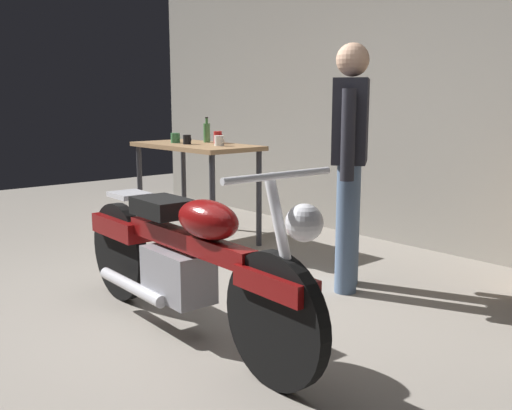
{
  "coord_description": "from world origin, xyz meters",
  "views": [
    {
      "loc": [
        2.7,
        -1.65,
        1.3
      ],
      "look_at": [
        0.04,
        0.7,
        0.65
      ],
      "focal_mm": 40.39,
      "sensor_mm": 36.0,
      "label": 1
    }
  ],
  "objects": [
    {
      "name": "workbench",
      "position": [
        -1.67,
        1.47,
        0.79
      ],
      "size": [
        1.3,
        0.64,
        0.9
      ],
      "color": "#99724C",
      "rests_on": "ground_plane"
    },
    {
      "name": "mug_black_matte",
      "position": [
        -1.68,
        1.38,
        0.94
      ],
      "size": [
        0.1,
        0.07,
        0.09
      ],
      "color": "black",
      "rests_on": "workbench"
    },
    {
      "name": "person_standing",
      "position": [
        0.22,
        1.4,
        0.93
      ],
      "size": [
        0.4,
        0.48,
        1.67
      ],
      "rotation": [
        0.0,
        0.0,
        2.19
      ],
      "color": "slate",
      "rests_on": "ground_plane"
    },
    {
      "name": "mug_white_ceramic",
      "position": [
        -1.34,
        1.49,
        0.95
      ],
      "size": [
        0.12,
        0.09,
        0.09
      ],
      "color": "white",
      "rests_on": "workbench"
    },
    {
      "name": "mug_green_speckled",
      "position": [
        -1.9,
        1.4,
        0.95
      ],
      "size": [
        0.12,
        0.09,
        0.09
      ],
      "color": "#3D7F4C",
      "rests_on": "workbench"
    },
    {
      "name": "mug_red_diner",
      "position": [
        -1.57,
        1.65,
        0.96
      ],
      "size": [
        0.11,
        0.08,
        0.11
      ],
      "color": "red",
      "rests_on": "workbench"
    },
    {
      "name": "back_wall",
      "position": [
        0.0,
        2.8,
        1.55
      ],
      "size": [
        8.0,
        0.12,
        3.1
      ],
      "primitive_type": "cube",
      "color": "gray",
      "rests_on": "ground_plane"
    },
    {
      "name": "motorcycle",
      "position": [
        0.16,
        0.07,
        0.45
      ],
      "size": [
        2.19,
        0.6,
        1.0
      ],
      "rotation": [
        0.0,
        0.0,
        -0.04
      ],
      "color": "black",
      "rests_on": "ground_plane"
    },
    {
      "name": "ground_plane",
      "position": [
        0.0,
        0.0,
        0.0
      ],
      "size": [
        12.0,
        12.0,
        0.0
      ],
      "primitive_type": "plane",
      "color": "gray"
    },
    {
      "name": "bottle",
      "position": [
        -1.75,
        1.66,
        1.0
      ],
      "size": [
        0.06,
        0.06,
        0.24
      ],
      "color": "#4C8C4C",
      "rests_on": "workbench"
    }
  ]
}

